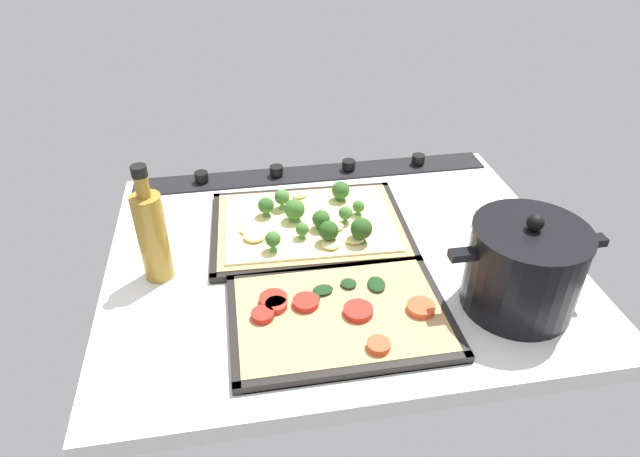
{
  "coord_description": "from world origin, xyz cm",
  "views": [
    {
      "loc": [
        15.98,
        74.16,
        56.9
      ],
      "look_at": [
        2.99,
        -1.83,
        4.14
      ],
      "focal_mm": 30.87,
      "sensor_mm": 36.0,
      "label": 1
    }
  ],
  "objects_px": {
    "broccoli_pizza": "(311,223)",
    "oil_bottle": "(152,234)",
    "baking_tray_back": "(340,317)",
    "baking_tray_front": "(309,228)",
    "veggie_pizza_back": "(338,313)",
    "cooking_pot": "(523,268)"
  },
  "relations": [
    {
      "from": "baking_tray_front",
      "to": "baking_tray_back",
      "type": "distance_m",
      "value": 0.24
    },
    {
      "from": "broccoli_pizza",
      "to": "veggie_pizza_back",
      "type": "xyz_separation_m",
      "value": [
        -0.0,
        0.23,
        -0.01
      ]
    },
    {
      "from": "cooking_pot",
      "to": "oil_bottle",
      "type": "height_order",
      "value": "oil_bottle"
    },
    {
      "from": "baking_tray_back",
      "to": "cooking_pot",
      "type": "distance_m",
      "value": 0.28
    },
    {
      "from": "baking_tray_back",
      "to": "broccoli_pizza",
      "type": "bearing_deg",
      "value": -88.55
    },
    {
      "from": "baking_tray_front",
      "to": "cooking_pot",
      "type": "relative_size",
      "value": 1.53
    },
    {
      "from": "oil_bottle",
      "to": "broccoli_pizza",
      "type": "bearing_deg",
      "value": -162.58
    },
    {
      "from": "baking_tray_back",
      "to": "veggie_pizza_back",
      "type": "distance_m",
      "value": 0.01
    },
    {
      "from": "broccoli_pizza",
      "to": "baking_tray_back",
      "type": "distance_m",
      "value": 0.23
    },
    {
      "from": "veggie_pizza_back",
      "to": "cooking_pot",
      "type": "xyz_separation_m",
      "value": [
        -0.27,
        0.01,
        0.06
      ]
    },
    {
      "from": "broccoli_pizza",
      "to": "oil_bottle",
      "type": "bearing_deg",
      "value": 17.42
    },
    {
      "from": "broccoli_pizza",
      "to": "oil_bottle",
      "type": "xyz_separation_m",
      "value": [
        0.26,
        0.08,
        0.06
      ]
    },
    {
      "from": "baking_tray_back",
      "to": "oil_bottle",
      "type": "distance_m",
      "value": 0.32
    },
    {
      "from": "oil_bottle",
      "to": "baking_tray_back",
      "type": "bearing_deg",
      "value": 150.69
    },
    {
      "from": "veggie_pizza_back",
      "to": "cooking_pot",
      "type": "height_order",
      "value": "cooking_pot"
    },
    {
      "from": "veggie_pizza_back",
      "to": "cooking_pot",
      "type": "bearing_deg",
      "value": 177.39
    },
    {
      "from": "baking_tray_back",
      "to": "cooking_pot",
      "type": "relative_size",
      "value": 1.37
    },
    {
      "from": "baking_tray_back",
      "to": "oil_bottle",
      "type": "relative_size",
      "value": 1.61
    },
    {
      "from": "baking_tray_front",
      "to": "veggie_pizza_back",
      "type": "bearing_deg",
      "value": 91.55
    },
    {
      "from": "baking_tray_front",
      "to": "cooking_pot",
      "type": "xyz_separation_m",
      "value": [
        -0.28,
        0.25,
        0.07
      ]
    },
    {
      "from": "baking_tray_front",
      "to": "veggie_pizza_back",
      "type": "relative_size",
      "value": 1.21
    },
    {
      "from": "broccoli_pizza",
      "to": "baking_tray_back",
      "type": "xyz_separation_m",
      "value": [
        -0.01,
        0.23,
        -0.02
      ]
    }
  ]
}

